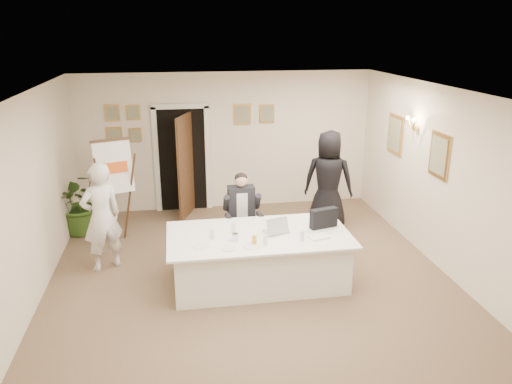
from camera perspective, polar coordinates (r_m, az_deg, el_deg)
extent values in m
plane|color=brown|center=(7.51, -0.37, -10.57)|extent=(7.00, 7.00, 0.00)
cube|color=white|center=(6.62, -0.42, 11.16)|extent=(6.00, 7.00, 0.02)
cube|color=white|center=(10.29, -3.47, 5.79)|extent=(6.00, 0.10, 2.80)
cube|color=white|center=(3.87, 8.15, -17.03)|extent=(6.00, 0.10, 2.80)
cube|color=white|center=(7.14, -24.92, -1.61)|extent=(0.10, 7.00, 2.80)
cube|color=white|center=(7.96, 21.47, 0.77)|extent=(0.10, 7.00, 2.80)
cube|color=black|center=(10.29, -8.41, 3.62)|extent=(0.92, 0.06, 2.10)
cube|color=white|center=(10.27, -11.31, 3.43)|extent=(0.10, 0.06, 2.20)
cube|color=white|center=(10.28, -5.50, 3.72)|extent=(0.10, 0.06, 2.20)
cube|color=#31200F|center=(9.89, -8.05, 2.92)|extent=(0.33, 0.81, 2.02)
cube|color=white|center=(7.42, 0.32, -7.66)|extent=(2.46, 1.23, 0.75)
cube|color=white|center=(7.26, 0.32, -4.93)|extent=(2.64, 1.41, 0.03)
cube|color=white|center=(8.77, -16.19, 2.69)|extent=(0.66, 0.39, 0.89)
imported|color=silver|center=(8.00, -17.24, -2.75)|extent=(0.75, 0.67, 1.72)
imported|color=black|center=(9.33, 8.27, 1.34)|extent=(1.07, 0.90, 1.86)
imported|color=#30531B|center=(9.65, -19.47, -1.10)|extent=(1.35, 1.28, 1.18)
cube|color=black|center=(7.50, 7.74, -2.97)|extent=(0.44, 0.22, 0.30)
cube|color=white|center=(7.18, 7.16, -5.11)|extent=(0.32, 0.27, 0.03)
cylinder|color=white|center=(6.89, -6.36, -6.19)|extent=(0.25, 0.25, 0.01)
cylinder|color=white|center=(6.79, -3.08, -6.46)|extent=(0.22, 0.22, 0.01)
cylinder|color=white|center=(6.85, -0.54, -6.22)|extent=(0.26, 0.26, 0.01)
cylinder|color=silver|center=(7.10, -5.04, -4.81)|extent=(0.08, 0.08, 0.14)
cylinder|color=silver|center=(6.88, 1.08, -5.51)|extent=(0.07, 0.07, 0.14)
cylinder|color=silver|center=(7.04, 5.30, -5.03)|extent=(0.08, 0.08, 0.14)
cylinder|color=silver|center=(7.31, -2.58, -4.06)|extent=(0.07, 0.07, 0.14)
cylinder|color=orange|center=(6.89, -0.19, -5.54)|extent=(0.07, 0.07, 0.13)
cylinder|color=silver|center=(7.01, -2.40, -5.19)|extent=(0.12, 0.12, 0.11)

